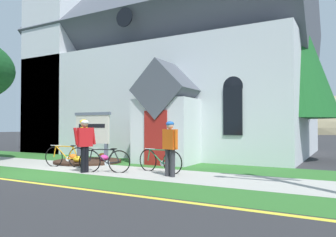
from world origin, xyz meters
The scene contains 15 objects.
ground centered at (0.00, 4.00, 0.00)m, with size 140.00×140.00×0.00m, color #2B2B2D.
sidewalk_slab centered at (-0.66, 1.52, 0.01)m, with size 32.00×2.28×0.01m, color #A8A59E.
grass_verge centered at (-0.66, -0.46, 0.00)m, with size 32.00×1.67×0.01m, color #2D6628.
church_lawn centered at (-0.66, 3.84, 0.00)m, with size 24.00×2.36×0.01m, color #2D6628.
church_building centered at (-1.14, 9.64, 5.09)m, with size 15.47×11.72×14.44m.
church_sign centered at (-0.91, 3.12, 1.36)m, with size 1.93×0.15×2.09m.
flower_bed centered at (-0.90, 2.87, 0.07)m, with size 2.73×2.73×0.34m.
bicycle_blue centered at (-0.57, 1.34, 0.39)m, with size 1.71×0.42×0.83m.
bicycle_yellow centered at (3.15, 1.85, 0.39)m, with size 1.77×0.33×0.81m.
bicycle_black centered at (1.58, 0.96, 0.38)m, with size 1.66×0.62×0.81m.
cyclist_in_orange_jersey centered at (0.56, 1.08, 1.02)m, with size 0.49×0.61×1.73m.
cyclist_in_blue_jersey centered at (3.86, 1.22, 0.96)m, with size 0.60×0.40×1.65m.
cyclist_in_green_jersey centered at (1.05, 0.61, 1.00)m, with size 0.36×0.70×1.70m.
roadside_conifer centered at (6.40, 7.98, 4.64)m, with size 3.77×3.77×7.45m.
distant_hill centered at (-9.64, 76.41, 0.00)m, with size 72.48×47.83×18.45m, color #847A5B.
Camera 1 is at (8.50, -7.22, 1.50)m, focal length 34.65 mm.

